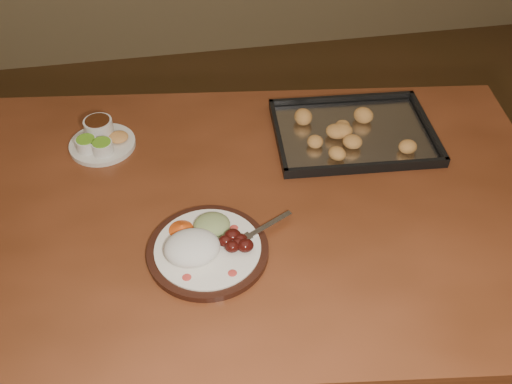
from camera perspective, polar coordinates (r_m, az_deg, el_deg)
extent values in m
plane|color=#50321B|center=(1.90, -1.54, -17.29)|extent=(4.00, 4.00, 0.00)
cube|color=brown|center=(1.31, -2.45, -1.68)|extent=(1.60, 1.08, 0.04)
cylinder|color=#4E3417|center=(1.97, -22.45, -2.05)|extent=(0.07, 0.07, 0.71)
cylinder|color=#4E3417|center=(1.96, 17.96, -0.79)|extent=(0.07, 0.07, 0.71)
cylinder|color=black|center=(1.19, -4.82, -5.86)|extent=(0.25, 0.25, 0.02)
cylinder|color=white|center=(1.19, -4.85, -5.60)|extent=(0.22, 0.22, 0.01)
ellipsoid|color=red|center=(1.14, -6.94, -8.47)|extent=(0.02, 0.02, 0.00)
ellipsoid|color=red|center=(1.14, -2.37, -8.10)|extent=(0.02, 0.02, 0.00)
ellipsoid|color=red|center=(1.22, -2.21, -3.61)|extent=(0.02, 0.02, 0.00)
ellipsoid|color=red|center=(1.19, -8.80, -5.59)|extent=(0.02, 0.02, 0.00)
ellipsoid|color=silver|center=(1.17, -6.42, -5.56)|extent=(0.13, 0.11, 0.05)
ellipsoid|color=#4B100A|center=(1.17, -2.39, -5.47)|extent=(0.03, 0.03, 0.02)
ellipsoid|color=#4B100A|center=(1.18, -1.58, -4.77)|extent=(0.03, 0.03, 0.02)
ellipsoid|color=#4B100A|center=(1.19, -2.37, -4.40)|extent=(0.03, 0.03, 0.02)
ellipsoid|color=#4B100A|center=(1.17, -1.08, -5.37)|extent=(0.03, 0.03, 0.02)
ellipsoid|color=#4B100A|center=(1.18, -3.06, -4.89)|extent=(0.03, 0.03, 0.02)
ellipsoid|color=#4B100A|center=(1.17, -1.80, -5.09)|extent=(0.03, 0.03, 0.02)
ellipsoid|color=#9D8C65|center=(1.22, -4.45, -3.28)|extent=(0.09, 0.08, 0.03)
cone|color=#DE4C14|center=(1.22, -7.43, -3.54)|extent=(0.08, 0.08, 0.02)
cube|color=silver|center=(1.22, 1.29, -3.31)|extent=(0.11, 0.07, 0.00)
cube|color=silver|center=(1.19, -1.17, -4.66)|extent=(0.04, 0.03, 0.00)
cylinder|color=silver|center=(1.18, -1.76, -5.38)|extent=(0.03, 0.02, 0.00)
cylinder|color=silver|center=(1.18, -1.93, -5.22)|extent=(0.03, 0.02, 0.00)
cylinder|color=silver|center=(1.19, -2.09, -5.06)|extent=(0.03, 0.02, 0.00)
cylinder|color=silver|center=(1.19, -2.25, -4.90)|extent=(0.03, 0.02, 0.00)
cylinder|color=silver|center=(1.50, -15.09, 4.62)|extent=(0.17, 0.17, 0.01)
cylinder|color=silver|center=(1.47, -16.58, 4.59)|extent=(0.05, 0.05, 0.03)
cylinder|color=#5FA220|center=(1.46, -16.70, 5.06)|extent=(0.05, 0.05, 0.00)
cylinder|color=silver|center=(1.45, -15.09, 4.33)|extent=(0.05, 0.05, 0.03)
cylinder|color=#5FA220|center=(1.44, -15.20, 4.80)|extent=(0.05, 0.05, 0.00)
cylinder|color=silver|center=(1.51, -15.44, 6.26)|extent=(0.07, 0.07, 0.04)
cylinder|color=#361809|center=(1.50, -15.59, 6.88)|extent=(0.06, 0.06, 0.00)
ellipsoid|color=#ECB153|center=(1.49, -13.58, 5.38)|extent=(0.05, 0.05, 0.02)
cube|color=black|center=(1.50, 9.68, 5.66)|extent=(0.42, 0.32, 0.01)
cube|color=black|center=(1.61, 8.57, 9.18)|extent=(0.40, 0.04, 0.02)
cube|color=black|center=(1.39, 11.07, 2.47)|extent=(0.40, 0.04, 0.02)
cube|color=black|center=(1.56, 16.79, 6.35)|extent=(0.03, 0.30, 0.02)
cube|color=black|center=(1.46, 2.22, 5.66)|extent=(0.03, 0.30, 0.02)
cube|color=silver|center=(1.50, 9.70, 5.82)|extent=(0.39, 0.29, 0.00)
ellipsoid|color=#BF7942|center=(1.50, 11.64, 6.44)|extent=(0.04, 0.04, 0.03)
ellipsoid|color=#BF7942|center=(1.54, 12.40, 7.39)|extent=(0.06, 0.06, 0.03)
ellipsoid|color=#BF7942|center=(1.56, 9.47, 8.33)|extent=(0.05, 0.05, 0.03)
ellipsoid|color=#BF7942|center=(1.51, 7.09, 7.22)|extent=(0.06, 0.06, 0.03)
ellipsoid|color=#BF7942|center=(1.49, 6.46, 6.81)|extent=(0.06, 0.06, 0.03)
ellipsoid|color=#BF7942|center=(1.47, 8.10, 5.98)|extent=(0.06, 0.06, 0.03)
ellipsoid|color=#BF7942|center=(1.44, 8.20, 4.95)|extent=(0.06, 0.06, 0.03)
ellipsoid|color=#BF7942|center=(1.43, 11.05, 4.23)|extent=(0.05, 0.05, 0.03)
ellipsoid|color=#BF7942|center=(1.49, 13.64, 5.77)|extent=(0.06, 0.06, 0.03)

